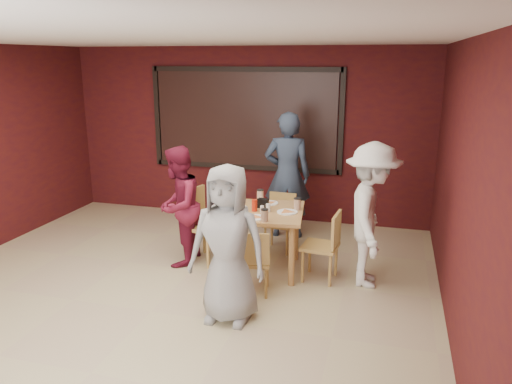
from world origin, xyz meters
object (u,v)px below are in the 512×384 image
(dining_table, at_px, (262,218))
(chair_front, at_px, (253,259))
(diner_back, at_px, (287,175))
(diner_left, at_px, (178,206))
(diner_front, at_px, (228,244))
(diner_right, at_px, (371,215))
(chair_back, at_px, (281,218))
(chair_left, at_px, (201,220))
(chair_right, at_px, (326,242))

(dining_table, height_order, chair_front, dining_table)
(diner_back, relative_size, diner_left, 1.21)
(dining_table, relative_size, diner_front, 0.69)
(diner_front, bearing_deg, diner_right, 43.47)
(chair_back, height_order, chair_left, chair_left)
(dining_table, relative_size, chair_back, 1.42)
(chair_back, distance_m, chair_left, 1.15)
(diner_back, distance_m, diner_left, 1.80)
(chair_right, xyz_separation_m, diner_right, (0.50, 0.05, 0.37))
(chair_right, relative_size, diner_front, 0.52)
(dining_table, xyz_separation_m, chair_front, (0.08, -0.70, -0.25))
(chair_right, bearing_deg, diner_front, -124.75)
(dining_table, xyz_separation_m, chair_right, (0.82, -0.09, -0.21))
(chair_back, distance_m, diner_back, 0.74)
(dining_table, height_order, chair_back, dining_table)
(chair_right, xyz_separation_m, diner_back, (-0.79, 1.42, 0.45))
(dining_table, distance_m, diner_right, 1.33)
(diner_front, distance_m, diner_left, 1.63)
(chair_right, height_order, diner_right, diner_right)
(chair_front, xyz_separation_m, chair_back, (-0.02, 1.48, 0.01))
(chair_front, bearing_deg, diner_back, 91.57)
(chair_back, height_order, diner_front, diner_front)
(chair_left, distance_m, diner_front, 1.66)
(diner_front, height_order, diner_right, diner_right)
(chair_left, xyz_separation_m, diner_front, (0.86, -1.40, 0.27))
(chair_left, bearing_deg, chair_front, -40.77)
(chair_back, bearing_deg, chair_right, -48.88)
(diner_left, bearing_deg, dining_table, 89.63)
(diner_front, bearing_deg, diner_left, 132.26)
(chair_back, xyz_separation_m, chair_left, (-0.93, -0.66, 0.10))
(chair_front, xyz_separation_m, diner_left, (-1.18, 0.64, 0.33))
(chair_front, height_order, diner_front, diner_front)
(chair_left, distance_m, diner_left, 0.37)
(chair_left, xyz_separation_m, diner_back, (0.90, 1.22, 0.39))
(diner_back, bearing_deg, chair_back, 84.37)
(diner_right, bearing_deg, diner_left, 87.29)
(dining_table, distance_m, chair_left, 0.89)
(diner_right, bearing_deg, diner_front, 129.66)
(chair_front, xyz_separation_m, diner_back, (-0.06, 2.04, 0.50))
(chair_front, distance_m, diner_back, 2.10)
(chair_right, relative_size, diner_left, 0.55)
(chair_back, height_order, diner_left, diner_left)
(dining_table, relative_size, diner_back, 0.60)
(chair_front, distance_m, diner_front, 0.70)
(diner_left, relative_size, diner_right, 0.91)
(chair_back, height_order, chair_right, chair_right)
(diner_right, bearing_deg, chair_right, 91.90)
(chair_back, xyz_separation_m, diner_front, (-0.07, -2.06, 0.37))
(chair_right, relative_size, diner_back, 0.46)
(chair_front, bearing_deg, diner_right, 28.21)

